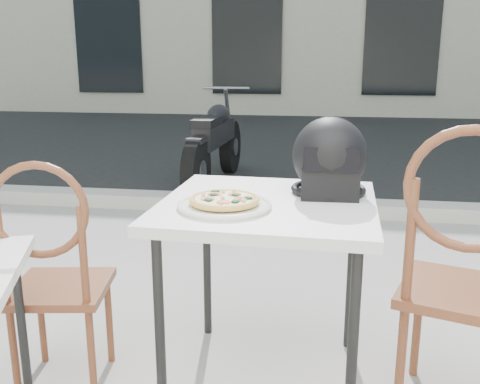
# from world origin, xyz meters

# --- Properties ---
(street_asphalt) EXTENTS (30.00, 8.00, 0.00)m
(street_asphalt) POSITION_xyz_m (0.00, 7.00, 0.00)
(street_asphalt) COLOR black
(street_asphalt) RESTS_ON ground
(curb) EXTENTS (30.00, 0.25, 0.12)m
(curb) POSITION_xyz_m (0.00, 3.00, 0.06)
(curb) COLOR #ADABA2
(curb) RESTS_ON ground
(cafe_table_main) EXTENTS (0.84, 0.84, 0.77)m
(cafe_table_main) POSITION_xyz_m (-0.12, 0.50, 0.70)
(cafe_table_main) COLOR silver
(cafe_table_main) RESTS_ON ground
(plate) EXTENTS (0.41, 0.41, 0.02)m
(plate) POSITION_xyz_m (-0.27, 0.38, 0.78)
(plate) COLOR white
(plate) RESTS_ON cafe_table_main
(pizza) EXTENTS (0.34, 0.34, 0.03)m
(pizza) POSITION_xyz_m (-0.27, 0.38, 0.80)
(pizza) COLOR #E0AE52
(pizza) RESTS_ON plate
(helmet) EXTENTS (0.31, 0.32, 0.31)m
(helmet) POSITION_xyz_m (0.11, 0.65, 0.91)
(helmet) COLOR black
(helmet) RESTS_ON cafe_table_main
(cafe_chair_main) EXTENTS (0.54, 0.54, 1.11)m
(cafe_chair_main) POSITION_xyz_m (0.57, 0.34, 0.61)
(cafe_chair_main) COLOR brown
(cafe_chair_main) RESTS_ON ground
(cafe_chair_side) EXTENTS (0.42, 0.42, 0.96)m
(cafe_chair_side) POSITION_xyz_m (-0.92, 0.30, 0.53)
(cafe_chair_side) COLOR brown
(cafe_chair_side) RESTS_ON ground
(motorcycle) EXTENTS (0.52, 2.01, 1.00)m
(motorcycle) POSITION_xyz_m (-1.02, 3.89, 0.44)
(motorcycle) COLOR black
(motorcycle) RESTS_ON street_asphalt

